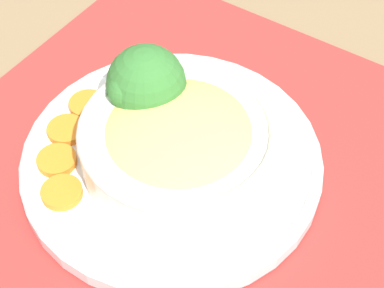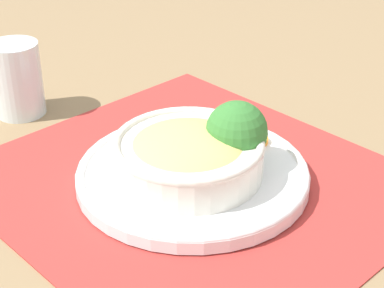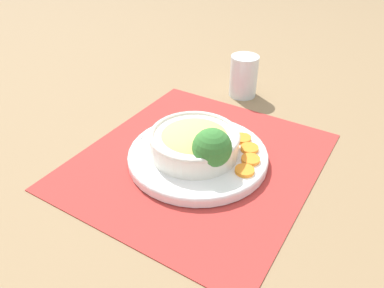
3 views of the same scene
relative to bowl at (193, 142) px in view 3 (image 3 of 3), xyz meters
The scene contains 10 objects.
ground_plane 0.05m from the bowl, 115.61° to the left, with size 4.00×4.00×0.00m, color #8C704C.
placemat 0.05m from the bowl, 115.61° to the left, with size 0.56×0.52×0.00m.
plate 0.03m from the bowl, 115.61° to the left, with size 0.29×0.29×0.02m.
bowl is the anchor object (origin of this frame).
broccoli_floret 0.06m from the bowl, 62.20° to the left, with size 0.08×0.08×0.09m.
carrot_slice_near 0.12m from the bowl, 83.91° to the left, with size 0.04×0.04×0.01m.
carrot_slice_middle 0.12m from the bowl, 102.90° to the left, with size 0.04×0.04×0.01m.
carrot_slice_far 0.12m from the bowl, 121.79° to the left, with size 0.04×0.04×0.01m.
carrot_slice_extra 0.12m from the bowl, 140.73° to the left, with size 0.04×0.04×0.01m.
water_glass 0.34m from the bowl, behind, with size 0.08×0.08×0.11m.
Camera 3 is at (0.58, 0.27, 0.48)m, focal length 35.00 mm.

